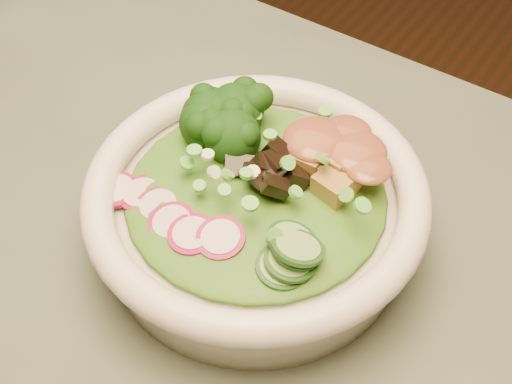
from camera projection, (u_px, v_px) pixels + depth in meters
The scene contains 9 objects.
salad_bowl at pixel (256, 210), 0.48m from camera, with size 0.23×0.23×0.06m.
lettuce_bed at pixel (256, 191), 0.47m from camera, with size 0.17×0.17×0.02m, color #1F5812.
broccoli_florets at pixel (222, 127), 0.49m from camera, with size 0.07×0.06×0.04m, color black, non-canonical shape.
radish_slices at pixel (176, 219), 0.45m from camera, with size 0.09×0.03×0.02m, color maroon, non-canonical shape.
cucumber_slices at pixel (292, 244), 0.43m from camera, with size 0.06×0.06×0.03m, color #90C06A, non-canonical shape.
mushroom_heap at pixel (271, 175), 0.46m from camera, with size 0.06×0.06×0.03m, color black, non-canonical shape.
tofu_cubes at pixel (330, 158), 0.48m from camera, with size 0.08×0.05×0.03m, color olive, non-canonical shape.
peanut_sauce at pixel (332, 146), 0.47m from camera, with size 0.06×0.05×0.01m, color brown.
scallion_garnish at pixel (256, 170), 0.45m from camera, with size 0.16×0.16×0.02m, color #5CBB42, non-canonical shape.
Camera 1 is at (0.23, -0.11, 1.15)m, focal length 50.00 mm.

